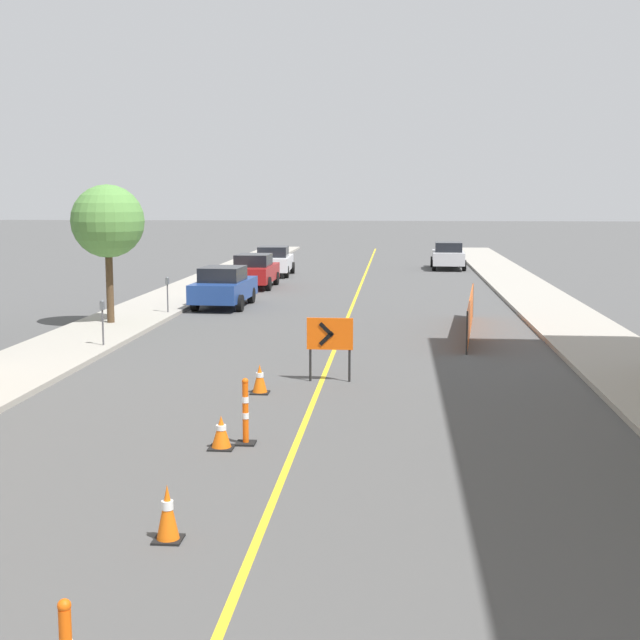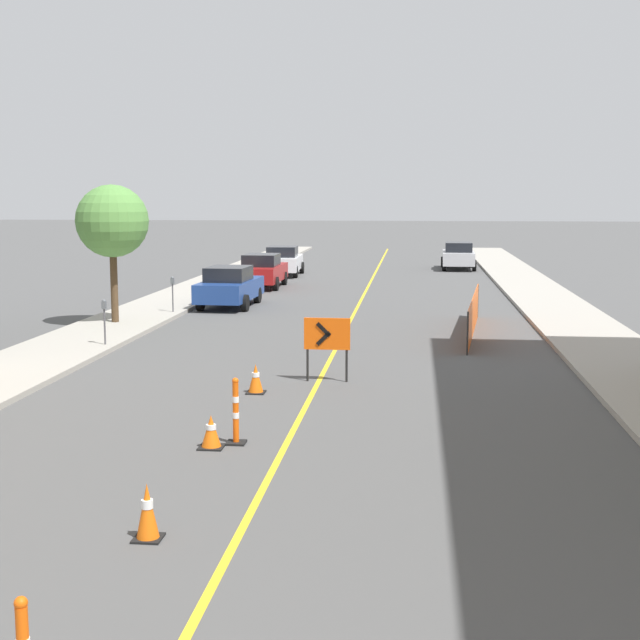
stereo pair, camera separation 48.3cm
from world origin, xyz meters
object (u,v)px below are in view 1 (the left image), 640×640
parked_car_curb_mid (254,271)px  parked_car_curb_far (274,261)px  traffic_cone_fourth (221,432)px  arrow_barricade_primary (330,337)px  delineator_post_rear (246,416)px  street_tree_left_near (108,222)px  parked_car_opposite_side (448,255)px  parking_meter_near_curb (102,313)px  parked_car_curb_near (224,287)px  parking_meter_far_curb (167,287)px  traffic_cone_fifth (260,379)px  traffic_cone_third (168,513)px

parked_car_curb_mid → parked_car_curb_far: bearing=90.1°
traffic_cone_fourth → parked_car_curb_far: (-3.64, 32.89, 0.51)m
traffic_cone_fourth → arrow_barricade_primary: arrow_barricade_primary is taller
delineator_post_rear → traffic_cone_fourth: bearing=-140.8°
delineator_post_rear → parked_car_curb_far: size_ratio=0.27×
parked_car_curb_far → street_tree_left_near: street_tree_left_near is taller
traffic_cone_fourth → street_tree_left_near: size_ratio=0.13×
parked_car_opposite_side → parking_meter_near_curb: 30.70m
parked_car_curb_near → traffic_cone_fourth: bearing=-76.4°
parking_meter_near_curb → parking_meter_far_curb: (0.00, 7.15, -0.00)m
traffic_cone_fourth → traffic_cone_fifth: (0.00, 4.33, 0.03)m
parked_car_curb_near → parking_meter_near_curb: bearing=-96.2°
traffic_cone_fifth → parked_car_curb_far: parked_car_curb_far is taller
traffic_cone_third → parking_meter_near_curb: 14.62m
traffic_cone_third → street_tree_left_near: bearing=110.2°
arrow_barricade_primary → parked_car_opposite_side: bearing=82.5°
parked_car_opposite_side → traffic_cone_fifth: bearing=-98.6°
parking_meter_near_curb → traffic_cone_fifth: bearing=-44.2°
parked_car_curb_mid → parked_car_opposite_side: same height
traffic_cone_third → street_tree_left_near: street_tree_left_near is taller
arrow_barricade_primary → parked_car_curb_far: bearing=101.1°
parked_car_curb_far → parking_meter_near_curb: 23.52m
traffic_cone_fourth → parking_meter_far_curb: (-5.25, 16.58, 0.76)m
traffic_cone_third → parked_car_curb_mid: size_ratio=0.17×
arrow_barricade_primary → parked_car_curb_mid: bearing=104.4°
parked_car_curb_near → parking_meter_far_curb: 3.09m
parked_car_curb_near → parking_meter_near_curb: (-1.53, -9.82, 0.25)m
traffic_cone_third → traffic_cone_fourth: traffic_cone_third is taller
parked_car_curb_far → parked_car_opposite_side: 10.90m
parking_meter_far_curb → street_tree_left_near: size_ratio=0.28×
street_tree_left_near → parked_car_curb_far: bearing=81.6°
arrow_barricade_primary → parking_meter_far_curb: (-6.69, 10.86, -0.02)m
traffic_cone_fourth → delineator_post_rear: (0.38, 0.31, 0.23)m
traffic_cone_fifth → parking_meter_near_curb: (-5.25, 5.11, 0.73)m
traffic_cone_fourth → parking_meter_far_curb: size_ratio=0.45×
parking_meter_far_curb → parked_car_opposite_side: bearing=62.3°
arrow_barricade_primary → parked_car_curb_mid: (-5.14, 20.84, -0.27)m
parking_meter_far_curb → street_tree_left_near: street_tree_left_near is taller
delineator_post_rear → traffic_cone_fifth: bearing=95.3°
parking_meter_near_curb → parked_car_opposite_side: bearing=68.5°
parked_car_curb_mid → parking_meter_near_curb: parked_car_curb_mid is taller
parking_meter_far_curb → delineator_post_rear: bearing=-70.9°
parked_car_opposite_side → street_tree_left_near: street_tree_left_near is taller
traffic_cone_fifth → parking_meter_far_curb: bearing=113.2°
traffic_cone_fifth → parked_car_opposite_side: size_ratio=0.15×
delineator_post_rear → parked_car_curb_mid: 26.58m
traffic_cone_fourth → parked_car_curb_mid: (-3.70, 26.57, 0.51)m
traffic_cone_fifth → delineator_post_rear: delineator_post_rear is taller
arrow_barricade_primary → street_tree_left_near: bearing=134.8°
traffic_cone_fourth → parking_meter_near_curb: (-5.25, 9.43, 0.76)m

